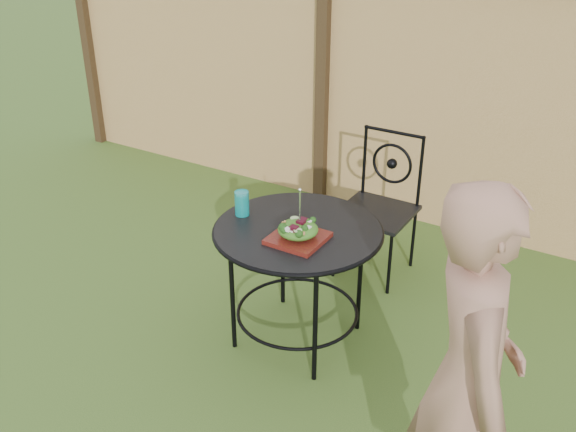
% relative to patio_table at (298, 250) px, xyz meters
% --- Properties ---
extents(ground, '(60.00, 60.00, 0.00)m').
position_rel_patio_table_xyz_m(ground, '(0.48, -0.41, -0.59)').
color(ground, '#274516').
rests_on(ground, ground).
extents(fence, '(8.00, 0.12, 1.90)m').
position_rel_patio_table_xyz_m(fence, '(0.48, 1.79, 0.36)').
color(fence, '#E5B271').
rests_on(fence, ground).
extents(patio_table, '(0.92, 0.92, 0.72)m').
position_rel_patio_table_xyz_m(patio_table, '(0.00, 0.00, 0.00)').
color(patio_table, black).
rests_on(patio_table, ground).
extents(patio_chair, '(0.46, 0.46, 0.95)m').
position_rel_patio_table_xyz_m(patio_chair, '(0.06, 0.96, -0.08)').
color(patio_chair, black).
rests_on(patio_chair, ground).
extents(diner, '(0.59, 0.68, 1.56)m').
position_rel_patio_table_xyz_m(diner, '(1.16, -0.76, 0.19)').
color(diner, '#9D6D59').
rests_on(diner, ground).
extents(salad_plate, '(0.27, 0.27, 0.02)m').
position_rel_patio_table_xyz_m(salad_plate, '(0.07, -0.11, 0.15)').
color(salad_plate, '#4D0B13').
rests_on(salad_plate, patio_table).
extents(salad, '(0.21, 0.21, 0.08)m').
position_rel_patio_table_xyz_m(salad, '(0.07, -0.11, 0.20)').
color(salad, '#235614').
rests_on(salad, salad_plate).
extents(fork, '(0.01, 0.01, 0.18)m').
position_rel_patio_table_xyz_m(fork, '(0.08, -0.11, 0.33)').
color(fork, silver).
rests_on(fork, salad).
extents(drinking_glass, '(0.08, 0.08, 0.14)m').
position_rel_patio_table_xyz_m(drinking_glass, '(-0.35, -0.02, 0.21)').
color(drinking_glass, '#0C9091').
rests_on(drinking_glass, patio_table).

